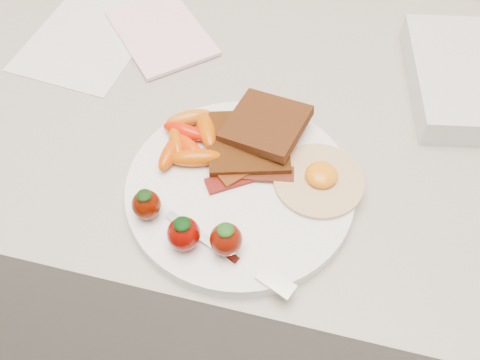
# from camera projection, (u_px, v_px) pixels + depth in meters

# --- Properties ---
(counter) EXTENTS (2.00, 0.60, 0.90)m
(counter) POSITION_uv_depth(u_px,v_px,m) (251.00, 254.00, 1.10)
(counter) COLOR gray
(counter) RESTS_ON ground
(plate) EXTENTS (0.27, 0.27, 0.02)m
(plate) POSITION_uv_depth(u_px,v_px,m) (240.00, 189.00, 0.63)
(plate) COLOR white
(plate) RESTS_ON counter
(toast_lower) EXTENTS (0.12, 0.12, 0.01)m
(toast_lower) POSITION_uv_depth(u_px,v_px,m) (249.00, 143.00, 0.65)
(toast_lower) COLOR #311807
(toast_lower) RESTS_ON plate
(toast_upper) EXTENTS (0.11, 0.11, 0.02)m
(toast_upper) POSITION_uv_depth(u_px,v_px,m) (266.00, 124.00, 0.65)
(toast_upper) COLOR black
(toast_upper) RESTS_ON toast_lower
(fried_egg) EXTENTS (0.13, 0.13, 0.02)m
(fried_egg) POSITION_uv_depth(u_px,v_px,m) (319.00, 179.00, 0.63)
(fried_egg) COLOR beige
(fried_egg) RESTS_ON plate
(bacon_strips) EXTENTS (0.10, 0.09, 0.01)m
(bacon_strips) POSITION_uv_depth(u_px,v_px,m) (250.00, 171.00, 0.63)
(bacon_strips) COLOR #460404
(bacon_strips) RESTS_ON plate
(baby_carrots) EXTENTS (0.09, 0.11, 0.02)m
(baby_carrots) POSITION_uv_depth(u_px,v_px,m) (189.00, 140.00, 0.65)
(baby_carrots) COLOR red
(baby_carrots) RESTS_ON plate
(strawberries) EXTENTS (0.13, 0.06, 0.04)m
(strawberries) POSITION_uv_depth(u_px,v_px,m) (187.00, 227.00, 0.57)
(strawberries) COLOR #4E0D00
(strawberries) RESTS_ON plate
(fork) EXTENTS (0.16, 0.07, 0.00)m
(fork) POSITION_uv_depth(u_px,v_px,m) (235.00, 257.00, 0.57)
(fork) COLOR silver
(fork) RESTS_ON plate
(paper_sheet) EXTENTS (0.18, 0.23, 0.00)m
(paper_sheet) POSITION_uv_depth(u_px,v_px,m) (90.00, 36.00, 0.81)
(paper_sheet) COLOR white
(paper_sheet) RESTS_ON counter
(notepad) EXTENTS (0.20, 0.21, 0.01)m
(notepad) POSITION_uv_depth(u_px,v_px,m) (161.00, 33.00, 0.81)
(notepad) COLOR #FFCED9
(notepad) RESTS_ON paper_sheet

